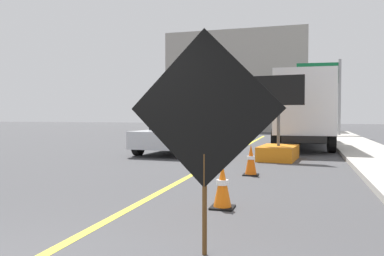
# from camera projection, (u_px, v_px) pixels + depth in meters

# --- Properties ---
(lane_center_stripe) EXTENTS (0.14, 36.00, 0.01)m
(lane_center_stripe) POSITION_uv_depth(u_px,v_px,m) (181.00, 181.00, 8.38)
(lane_center_stripe) COLOR yellow
(lane_center_stripe) RESTS_ON ground
(roadwork_sign) EXTENTS (1.63, 0.06, 2.33)m
(roadwork_sign) POSITION_uv_depth(u_px,v_px,m) (205.00, 113.00, 3.91)
(roadwork_sign) COLOR #593819
(roadwork_sign) RESTS_ON ground
(arrow_board_trailer) EXTENTS (1.60, 1.90, 2.70)m
(arrow_board_trailer) POSITION_uv_depth(u_px,v_px,m) (278.00, 145.00, 12.23)
(arrow_board_trailer) COLOR orange
(arrow_board_trailer) RESTS_ON ground
(box_truck) EXTENTS (2.56, 7.37, 3.12)m
(box_truck) POSITION_uv_depth(u_px,v_px,m) (302.00, 108.00, 16.72)
(box_truck) COLOR black
(box_truck) RESTS_ON ground
(pickup_car) EXTENTS (2.35, 4.65, 1.38)m
(pickup_car) POSITION_uv_depth(u_px,v_px,m) (179.00, 134.00, 14.63)
(pickup_car) COLOR silver
(pickup_car) RESTS_ON ground
(highway_guide_sign) EXTENTS (2.78, 0.38, 5.00)m
(highway_guide_sign) POSITION_uv_depth(u_px,v_px,m) (327.00, 84.00, 24.70)
(highway_guide_sign) COLOR gray
(highway_guide_sign) RESTS_ON ground
(far_building_block) EXTENTS (12.05, 6.53, 8.59)m
(far_building_block) POSITION_uv_depth(u_px,v_px,m) (239.00, 83.00, 35.08)
(far_building_block) COLOR gray
(far_building_block) RESTS_ON ground
(traffic_cone_near_sign) EXTENTS (0.36, 0.36, 0.71)m
(traffic_cone_near_sign) POSITION_uv_depth(u_px,v_px,m) (222.00, 186.00, 5.91)
(traffic_cone_near_sign) COLOR black
(traffic_cone_near_sign) RESTS_ON ground
(traffic_cone_mid_lane) EXTENTS (0.36, 0.36, 0.75)m
(traffic_cone_mid_lane) POSITION_uv_depth(u_px,v_px,m) (251.00, 160.00, 9.11)
(traffic_cone_mid_lane) COLOR black
(traffic_cone_mid_lane) RESTS_ON ground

